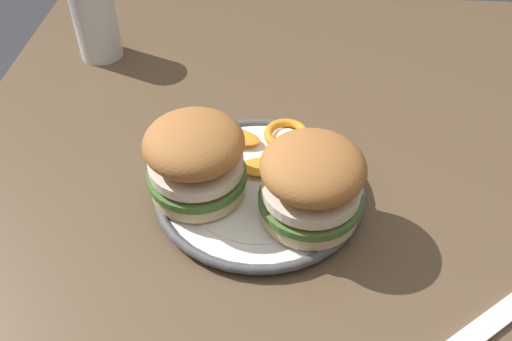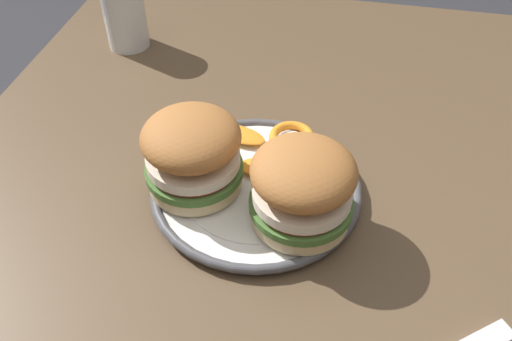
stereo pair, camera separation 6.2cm
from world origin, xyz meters
TOP-DOWN VIEW (x-y plane):
  - dining_table at (0.00, 0.00)m, footprint 1.25×0.92m
  - dinner_plate at (0.08, 0.03)m, footprint 0.26×0.26m
  - sandwich_half_left at (0.03, -0.03)m, footprint 0.14×0.14m
  - sandwich_half_right at (0.06, 0.10)m, footprint 0.14×0.14m
  - orange_peel_curled at (0.17, 0.00)m, footprint 0.08×0.08m
  - orange_peel_strip_long at (0.16, 0.07)m, footprint 0.05×0.09m
  - orange_peel_strip_short at (0.10, 0.03)m, footprint 0.04×0.06m
  - orange_peel_small_curl at (0.14, -0.04)m, footprint 0.08×0.08m
  - drinking_glass at (0.38, 0.32)m, footprint 0.07×0.07m

SIDE VIEW (x-z plane):
  - dining_table at x=0.00m, z-range 0.28..1.05m
  - dinner_plate at x=0.08m, z-range 0.77..0.79m
  - orange_peel_strip_long at x=0.16m, z-range 0.79..0.80m
  - orange_peel_strip_short at x=0.10m, z-range 0.79..0.80m
  - orange_peel_small_curl at x=0.14m, z-range 0.79..0.80m
  - orange_peel_curled at x=0.17m, z-range 0.79..0.80m
  - drinking_glass at x=0.38m, z-range 0.77..0.89m
  - sandwich_half_left at x=0.03m, z-range 0.79..0.89m
  - sandwich_half_right at x=0.06m, z-range 0.79..0.89m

